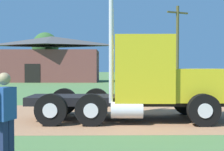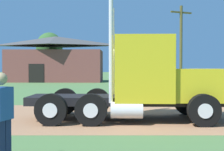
{
  "view_description": "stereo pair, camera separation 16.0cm",
  "coord_description": "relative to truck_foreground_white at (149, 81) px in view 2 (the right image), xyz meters",
  "views": [
    {
      "loc": [
        -1.34,
        -11.49,
        1.83
      ],
      "look_at": [
        -1.16,
        -0.18,
        1.52
      ],
      "focal_mm": 49.63,
      "sensor_mm": 36.0,
      "label": 1
    },
    {
      "loc": [
        -1.18,
        -11.49,
        1.83
      ],
      "look_at": [
        -1.16,
        -0.18,
        1.52
      ],
      "focal_mm": 49.63,
      "sensor_mm": 36.0,
      "label": 2
    }
  ],
  "objects": [
    {
      "name": "utility_pole_near",
      "position": [
        4.94,
        17.37,
        2.58
      ],
      "size": [
        2.08,
        0.98,
        7.36
      ],
      "color": "#4F4924",
      "rests_on": "ground_plane"
    },
    {
      "name": "dirt_track",
      "position": [
        -0.13,
        0.82,
        -1.34
      ],
      "size": [
        120.0,
        6.53,
        0.01
      ],
      "primitive_type": "cube",
      "color": "#9B6E4C",
      "rests_on": "ground_plane"
    },
    {
      "name": "truck_foreground_white",
      "position": [
        0.0,
        0.0,
        0.0
      ],
      "size": [
        6.97,
        2.88,
        4.05
      ],
      "color": "black",
      "rests_on": "ground_plane"
    },
    {
      "name": "ground_plane",
      "position": [
        -0.13,
        0.82,
        -1.35
      ],
      "size": [
        200.0,
        200.0,
        0.0
      ],
      "primitive_type": "plane",
      "color": "#4B713D"
    },
    {
      "name": "shed_building",
      "position": [
        -8.36,
        27.98,
        1.38
      ],
      "size": [
        12.21,
        5.89,
        5.66
      ],
      "color": "brown",
      "rests_on": "ground_plane"
    },
    {
      "name": "tree_mid",
      "position": [
        -10.16,
        33.06,
        3.28
      ],
      "size": [
        3.71,
        3.71,
        6.7
      ],
      "color": "#513823",
      "rests_on": "ground_plane"
    },
    {
      "name": "visitor_walking_mid",
      "position": [
        -3.37,
        -4.95,
        -0.41
      ],
      "size": [
        0.37,
        0.57,
        1.73
      ],
      "color": "#264C8C",
      "rests_on": "ground_plane"
    }
  ]
}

